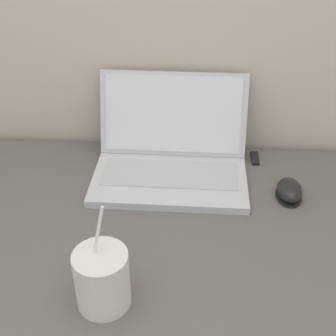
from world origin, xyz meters
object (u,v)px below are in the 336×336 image
Objects in this scene: laptop at (171,155)px; computer_mouse at (289,191)px; drink_cup at (102,278)px; usb_stick at (255,158)px.

computer_mouse is at bearing -16.07° from laptop.
drink_cup reaches higher than usb_stick.
computer_mouse is at bearing -67.30° from usb_stick.
drink_cup is (-0.09, -0.43, 0.01)m from laptop.
laptop is at bearing -160.86° from usb_stick.
computer_mouse is 0.18m from usb_stick.
computer_mouse is (0.39, 0.35, -0.04)m from drink_cup.
laptop is 0.44m from drink_cup.
laptop is 0.31m from computer_mouse.
usb_stick is (-0.07, 0.16, -0.01)m from computer_mouse.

